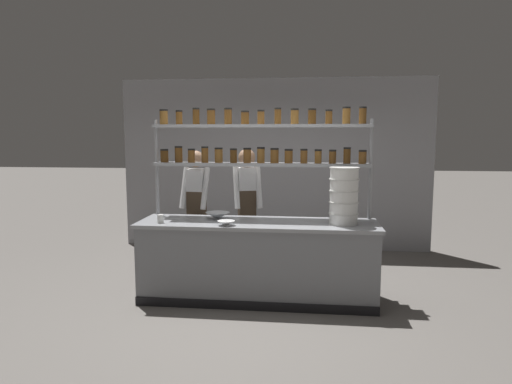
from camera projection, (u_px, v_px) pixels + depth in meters
The scene contains 10 objects.
ground_plane at pixel (258, 299), 5.36m from camera, with size 40.00×40.00×0.00m, color slate.
back_wall at pixel (274, 165), 7.64m from camera, with size 5.15×0.12×2.83m, color #939399.
prep_counter at pixel (258, 261), 5.30m from camera, with size 2.75×0.76×0.92m.
spice_shelf_unit at pixel (260, 147), 5.46m from camera, with size 2.64×0.28×2.24m.
chef_left at pixel (196, 205), 6.00m from camera, with size 0.39×0.32×1.71m.
chef_center at pixel (247, 205), 5.96m from camera, with size 0.42×0.35×1.73m.
container_stack at pixel (344, 196), 5.06m from camera, with size 0.33×0.33×0.64m.
prep_bowl_near_left at pixel (218, 216), 5.41m from camera, with size 0.29×0.29×0.08m.
prep_bowl_center_front at pixel (226, 223), 5.02m from camera, with size 0.19×0.19×0.05m.
serving_cup_front at pixel (160, 219), 5.17m from camera, with size 0.07×0.07×0.10m.
Camera 1 is at (0.57, -5.12, 1.92)m, focal length 32.00 mm.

